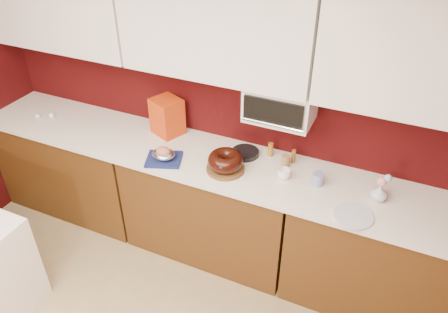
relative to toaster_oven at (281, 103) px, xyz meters
name	(u,v)px	position (x,y,z in m)	size (l,w,h in m)	color
wall_back	(228,98)	(-0.45, 0.15, -0.12)	(4.00, 0.02, 2.50)	#3B0808
base_cabinet_left	(78,166)	(-1.78, -0.17, -0.95)	(1.31, 0.58, 0.86)	#4D2D0F
base_cabinet_center	(212,206)	(-0.45, -0.17, -0.95)	(1.31, 0.58, 0.86)	#4D2D0F
base_cabinet_right	(385,259)	(0.88, -0.17, -0.95)	(1.31, 0.58, 0.86)	#4D2D0F
countertop	(211,160)	(-0.45, -0.17, -0.49)	(4.00, 0.62, 0.04)	silver
upper_cabinet_left	(54,0)	(-1.78, -0.02, 0.48)	(1.31, 0.33, 0.70)	white
upper_cabinet_center	(218,24)	(-0.45, -0.02, 0.48)	(1.31, 0.33, 0.70)	white
upper_cabinet_right	(444,56)	(0.88, -0.02, 0.48)	(1.31, 0.33, 0.70)	white
toaster_oven	(281,103)	(0.00, 0.00, 0.00)	(0.45, 0.30, 0.25)	white
toaster_oven_door	(273,113)	(0.00, -0.16, 0.00)	(0.40, 0.02, 0.18)	black
toaster_oven_handle	(271,124)	(0.00, -0.18, -0.07)	(0.02, 0.02, 0.42)	silver
cake_base	(225,168)	(-0.29, -0.26, -0.46)	(0.27, 0.27, 0.03)	brown
bundt_cake	(225,161)	(-0.29, -0.26, -0.39)	(0.25, 0.25, 0.10)	black
navy_towel	(164,159)	(-0.75, -0.33, -0.47)	(0.25, 0.21, 0.02)	navy
foil_ham_nest	(163,154)	(-0.75, -0.33, -0.42)	(0.17, 0.15, 0.06)	silver
roasted_ham	(163,151)	(-0.75, -0.33, -0.40)	(0.11, 0.09, 0.07)	#C17158
pandoro_box	(167,116)	(-0.91, 0.02, -0.33)	(0.22, 0.20, 0.29)	#AD1B0B
dark_pan	(245,153)	(-0.23, -0.02, -0.46)	(0.20, 0.20, 0.04)	black
coffee_mug	(284,173)	(0.11, -0.18, -0.43)	(0.08, 0.08, 0.09)	white
blue_jar	(318,179)	(0.34, -0.15, -0.43)	(0.08, 0.08, 0.09)	navy
flower_vase	(379,192)	(0.74, -0.15, -0.41)	(0.09, 0.09, 0.13)	silver
flower_pink	(382,182)	(0.74, -0.15, -0.33)	(0.06, 0.06, 0.06)	pink
flower_blue	(388,178)	(0.77, -0.13, -0.30)	(0.05, 0.05, 0.05)	#92C2EA
china_plate	(353,216)	(0.63, -0.38, -0.47)	(0.24, 0.24, 0.01)	silver
amber_bottle	(270,150)	(-0.06, 0.04, -0.42)	(0.04, 0.04, 0.11)	#8F631A
paper_cup	(285,161)	(0.08, -0.04, -0.43)	(0.06, 0.06, 0.09)	olive
egg_left	(51,115)	(-1.94, -0.18, -0.46)	(0.05, 0.04, 0.04)	white
egg_right	(37,116)	(-2.04, -0.23, -0.46)	(0.05, 0.04, 0.04)	silver
amber_bottle_tall	(294,156)	(0.12, 0.03, -0.42)	(0.03, 0.03, 0.10)	brown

